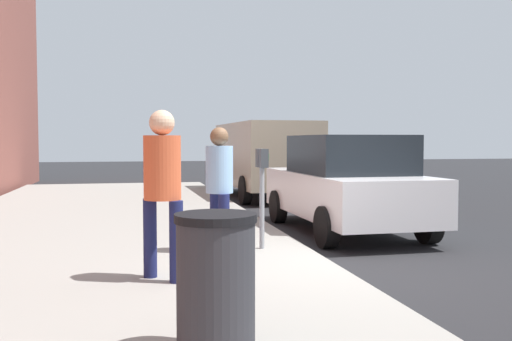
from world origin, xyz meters
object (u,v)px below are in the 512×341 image
(pedestrian_at_meter, at_px, (219,179))
(trash_bin, at_px, (216,284))
(parked_van_far, at_px, (264,155))
(parking_meter, at_px, (262,177))
(pedestrian_bystander, at_px, (162,179))
(parked_sedan_near, at_px, (346,184))

(pedestrian_at_meter, relative_size, trash_bin, 1.69)
(parked_van_far, height_order, trash_bin, parked_van_far)
(parking_meter, height_order, pedestrian_bystander, pedestrian_bystander)
(pedestrian_at_meter, xyz_separation_m, trash_bin, (-3.71, 0.59, -0.49))
(pedestrian_bystander, height_order, trash_bin, pedestrian_bystander)
(pedestrian_at_meter, bearing_deg, parked_sedan_near, 28.14)
(pedestrian_bystander, relative_size, trash_bin, 1.84)
(parked_van_far, bearing_deg, pedestrian_at_meter, 162.92)
(parking_meter, bearing_deg, pedestrian_at_meter, 100.04)
(trash_bin, bearing_deg, pedestrian_at_meter, -9.10)
(pedestrian_at_meter, xyz_separation_m, pedestrian_bystander, (-1.43, 0.84, 0.11))
(parked_sedan_near, bearing_deg, parking_meter, 134.17)
(pedestrian_bystander, relative_size, parked_sedan_near, 0.42)
(pedestrian_bystander, bearing_deg, parking_meter, 5.12)
(pedestrian_at_meter, distance_m, pedestrian_bystander, 1.66)
(pedestrian_at_meter, bearing_deg, trash_bin, -109.07)
(parking_meter, distance_m, pedestrian_at_meter, 0.63)
(pedestrian_at_meter, distance_m, parked_sedan_near, 3.37)
(parking_meter, relative_size, parked_sedan_near, 0.32)
(parking_meter, xyz_separation_m, pedestrian_at_meter, (-0.11, 0.62, -0.02))
(pedestrian_at_meter, height_order, pedestrian_bystander, pedestrian_bystander)
(trash_bin, bearing_deg, parked_sedan_near, -29.23)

